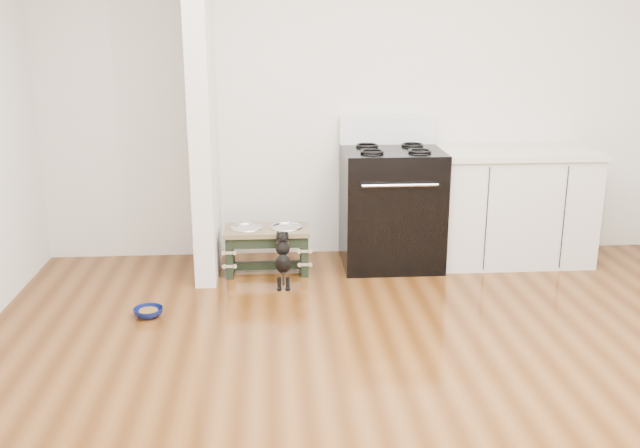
{
  "coord_description": "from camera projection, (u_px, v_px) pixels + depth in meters",
  "views": [
    {
      "loc": [
        -0.69,
        -3.2,
        1.86
      ],
      "look_at": [
        -0.34,
        1.68,
        0.47
      ],
      "focal_mm": 40.0,
      "sensor_mm": 36.0,
      "label": 1
    }
  ],
  "objects": [
    {
      "name": "partition_wall",
      "position": [
        202.0,
        95.0,
        5.19
      ],
      "size": [
        0.15,
        0.8,
        2.7
      ],
      "primitive_type": "cube",
      "color": "silver",
      "rests_on": "ground"
    },
    {
      "name": "ground",
      "position": [
        411.0,
        402.0,
        3.62
      ],
      "size": [
        5.0,
        5.0,
        0.0
      ],
      "primitive_type": "plane",
      "color": "#4A270D",
      "rests_on": "ground"
    },
    {
      "name": "dog_feeder",
      "position": [
        267.0,
        241.0,
        5.44
      ],
      "size": [
        0.64,
        0.34,
        0.37
      ],
      "color": "black",
      "rests_on": "ground"
    },
    {
      "name": "puppy",
      "position": [
        283.0,
        258.0,
        5.17
      ],
      "size": [
        0.11,
        0.33,
        0.39
      ],
      "color": "black",
      "rests_on": "ground"
    },
    {
      "name": "room_shell",
      "position": [
        423.0,
        78.0,
        3.18
      ],
      "size": [
        5.0,
        5.0,
        5.0
      ],
      "color": "silver",
      "rests_on": "ground"
    },
    {
      "name": "cabinet_run",
      "position": [
        512.0,
        206.0,
        5.67
      ],
      "size": [
        1.24,
        0.64,
        0.91
      ],
      "color": "silver",
      "rests_on": "ground"
    },
    {
      "name": "oven_range",
      "position": [
        391.0,
        205.0,
        5.58
      ],
      "size": [
        0.76,
        0.69,
        1.14
      ],
      "color": "black",
      "rests_on": "ground"
    },
    {
      "name": "floor_bowl",
      "position": [
        148.0,
        312.0,
        4.66
      ],
      "size": [
        0.2,
        0.2,
        0.06
      ],
      "rotation": [
        0.0,
        0.0,
        0.02
      ],
      "color": "#0B144E",
      "rests_on": "ground"
    }
  ]
}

